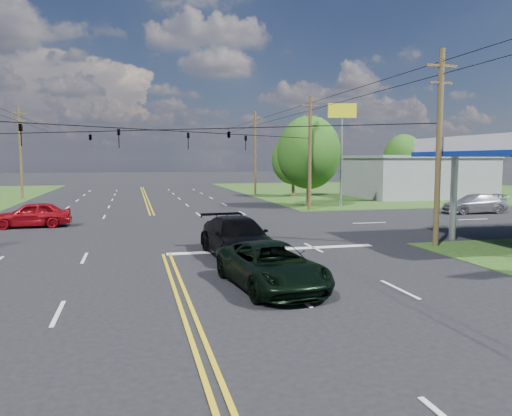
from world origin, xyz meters
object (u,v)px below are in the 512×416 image
object	(u,v)px
pole_ne	(310,151)
suv_black	(238,238)
pole_left_far	(20,151)
pole_se	(439,146)
tree_far_r	(404,157)
pickup_dkgreen	(271,266)
retail_ne	(418,178)
tree_right_a	(309,153)
pole_right_far	(255,152)
tree_right_b	(293,160)

from	to	relation	value
pole_ne	suv_black	world-z (taller)	pole_ne
pole_left_far	pole_se	bearing A→B (deg)	-54.90
pole_ne	suv_black	bearing A→B (deg)	-118.70
tree_far_r	pickup_dkgreen	bearing A→B (deg)	-124.72
retail_ne	pole_se	world-z (taller)	pole_se
pole_ne	tree_right_a	bearing A→B (deg)	71.57
pole_se	suv_black	size ratio (longest dim) A/B	1.60
retail_ne	tree_far_r	xyz separation A→B (m)	(4.00, 10.00, 2.34)
pole_right_far	tree_right_a	size ratio (longest dim) A/B	1.22
tree_right_a	suv_black	size ratio (longest dim) A/B	1.38
pole_left_far	pole_right_far	world-z (taller)	same
pickup_dkgreen	retail_ne	bearing A→B (deg)	45.77
tree_right_a	tree_right_b	size ratio (longest dim) A/B	1.15
pickup_dkgreen	suv_black	bearing A→B (deg)	83.63
pole_ne	pole_right_far	size ratio (longest dim) A/B	0.95
pole_left_far	tree_right_b	xyz separation A→B (m)	(29.50, -4.00, -0.95)
pole_left_far	pole_right_far	size ratio (longest dim) A/B	1.00
pole_right_far	tree_far_r	distance (m)	21.10
pole_se	suv_black	bearing A→B (deg)	-178.49
tree_far_r	suv_black	world-z (taller)	tree_far_r
suv_black	pole_right_far	bearing A→B (deg)	70.35
tree_right_a	pole_left_far	bearing A→B (deg)	149.35
pickup_dkgreen	suv_black	xyz separation A→B (m)	(0.00, 5.47, 0.11)
pole_ne	tree_far_r	distance (m)	29.70
suv_black	pickup_dkgreen	bearing A→B (deg)	-94.63
tree_right_a	tree_right_b	xyz separation A→B (m)	(2.50, 12.00, -0.65)
tree_far_r	tree_right_a	bearing A→B (deg)	-138.01
pole_left_far	tree_far_r	distance (m)	47.05
pole_se	pole_ne	world-z (taller)	same
pole_ne	tree_right_a	xyz separation A→B (m)	(1.00, 3.00, -0.05)
retail_ne	pole_left_far	distance (m)	43.84
tree_far_r	pickup_dkgreen	world-z (taller)	tree_far_r
retail_ne	tree_right_b	xyz separation A→B (m)	(-13.50, 4.00, 2.02)
pole_right_far	suv_black	distance (m)	38.82
tree_right_b	pole_ne	bearing A→B (deg)	-103.13
pole_right_far	suv_black	world-z (taller)	pole_right_far
pole_ne	tree_right_a	world-z (taller)	pole_ne
pole_se	pickup_dkgreen	xyz separation A→B (m)	(-10.00, -5.74, -4.16)
tree_right_b	pole_left_far	bearing A→B (deg)	172.28
pole_right_far	pickup_dkgreen	xyz separation A→B (m)	(-10.00, -42.74, -4.42)
tree_right_a	tree_far_r	bearing A→B (deg)	41.99
pole_left_far	tree_right_b	size ratio (longest dim) A/B	1.41
pole_se	tree_right_b	world-z (taller)	pole_se
pole_ne	tree_right_b	world-z (taller)	pole_ne
pole_ne	pole_se	bearing A→B (deg)	-90.00
pole_ne	tree_far_r	xyz separation A→B (m)	(21.00, 21.00, -0.37)
pole_ne	pickup_dkgreen	xyz separation A→B (m)	(-10.00, -23.74, -4.16)
tree_far_r	pickup_dkgreen	distance (m)	54.56
pole_left_far	tree_far_r	size ratio (longest dim) A/B	1.31
pole_se	tree_right_b	xyz separation A→B (m)	(3.50, 33.00, -0.70)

